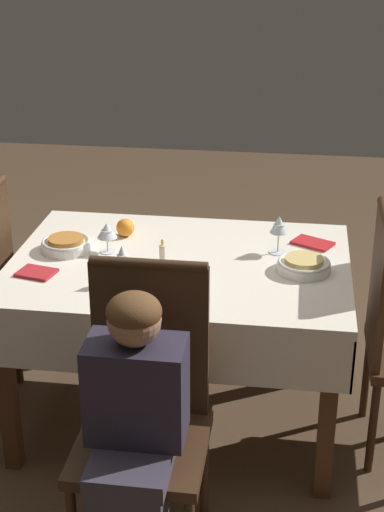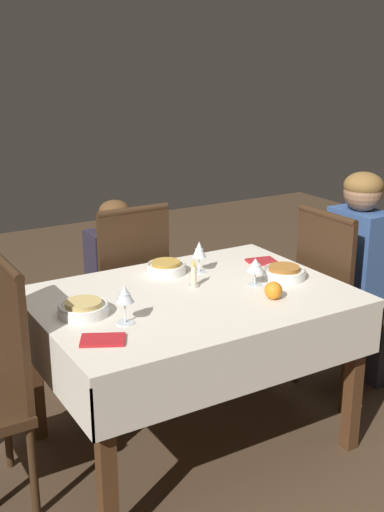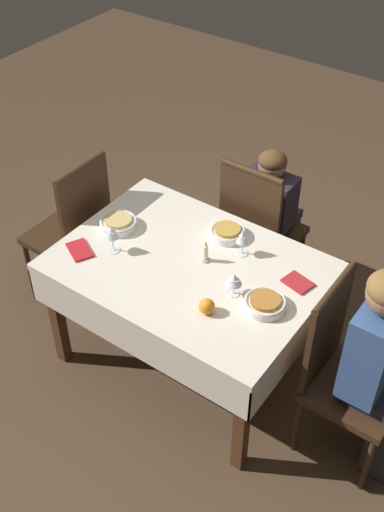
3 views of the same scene
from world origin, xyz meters
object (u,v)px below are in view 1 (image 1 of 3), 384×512
(bowl_west, at_px, (304,265))
(napkin_red_folded, at_px, (36,273))
(orange_fruit, at_px, (125,228))
(wine_glass_east, at_px, (107,231))
(wine_glass_north, at_px, (122,257))
(person_child_dark, at_px, (133,435))
(candle_centerpiece, at_px, (163,258))
(bowl_east, at_px, (66,244))
(wine_glass_west, at_px, (279,226))
(napkin_spare_side, at_px, (313,243))
(bowl_north, at_px, (156,288))
(dining_table, at_px, (180,282))
(chair_north, at_px, (145,406))

(bowl_west, xyz_separation_m, napkin_red_folded, (0.99, 0.16, -0.02))
(orange_fruit, bearing_deg, bowl_west, 161.40)
(wine_glass_east, bearing_deg, wine_glass_north, 114.28)
(person_child_dark, relative_size, candle_centerpiece, 8.13)
(candle_centerpiece, distance_m, napkin_red_folded, 0.48)
(bowl_east, xyz_separation_m, napkin_red_folded, (0.05, 0.23, -0.02))
(bowl_east, xyz_separation_m, bowl_west, (-0.95, 0.07, -0.00))
(wine_glass_west, height_order, orange_fruit, wine_glass_west)
(candle_centerpiece, bearing_deg, orange_fruit, -54.51)
(bowl_west, height_order, orange_fruit, orange_fruit)
(wine_glass_north, bearing_deg, orange_fruit, -78.66)
(bowl_west, distance_m, napkin_spare_side, 0.27)
(napkin_red_folded, bearing_deg, bowl_north, 167.33)
(wine_glass_east, distance_m, candle_centerpiece, 0.28)
(wine_glass_north, distance_m, bowl_west, 0.69)
(dining_table, bearing_deg, bowl_east, -5.11)
(chair_north, relative_size, wine_glass_east, 7.94)
(person_child_dark, bearing_deg, wine_glass_east, 107.65)
(orange_fruit, bearing_deg, napkin_spare_side, -178.70)
(wine_glass_east, distance_m, wine_glass_west, 0.68)
(bowl_east, bearing_deg, wine_glass_east, -177.68)
(chair_north, relative_size, napkin_red_folded, 6.37)
(wine_glass_west, bearing_deg, candle_centerpiece, 25.88)
(dining_table, xyz_separation_m, person_child_dark, (0.01, 0.86, -0.10))
(dining_table, relative_size, candle_centerpiece, 10.92)
(wine_glass_east, distance_m, napkin_red_folded, 0.33)
(candle_centerpiece, bearing_deg, person_child_dark, 93.31)
(napkin_spare_side, bearing_deg, bowl_north, 44.27)
(bowl_west, relative_size, napkin_red_folded, 1.30)
(bowl_north, distance_m, wine_glass_west, 0.61)
(bowl_east, distance_m, bowl_north, 0.55)
(dining_table, bearing_deg, wine_glass_north, 52.19)
(wine_glass_east, relative_size, bowl_north, 0.67)
(person_child_dark, height_order, wine_glass_north, person_child_dark)
(wine_glass_east, relative_size, candle_centerpiece, 1.03)
(person_child_dark, xyz_separation_m, orange_fruit, (0.26, -1.08, 0.23))
(wine_glass_west, xyz_separation_m, orange_fruit, (0.64, -0.09, -0.08))
(bowl_east, bearing_deg, bowl_west, 175.85)
(chair_north, bearing_deg, bowl_west, 53.48)
(person_child_dark, height_order, napkin_spare_side, person_child_dark)
(person_child_dark, bearing_deg, chair_north, 90.00)
(wine_glass_north, bearing_deg, dining_table, -127.81)
(dining_table, relative_size, chair_north, 1.33)
(wine_glass_west, height_order, napkin_spare_side, wine_glass_west)
(chair_north, height_order, candle_centerpiece, chair_north)
(bowl_east, xyz_separation_m, wine_glass_west, (-0.84, -0.09, 0.09))
(wine_glass_west, relative_size, candle_centerpiece, 1.30)
(person_child_dark, bearing_deg, candle_centerpiece, 93.31)
(napkin_red_folded, height_order, napkin_spare_side, same)
(wine_glass_west, bearing_deg, napkin_red_folded, 20.20)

